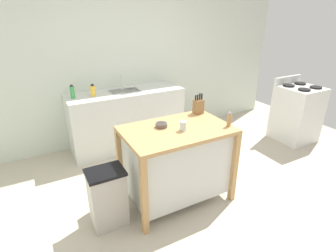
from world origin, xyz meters
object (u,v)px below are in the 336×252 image
at_px(bowl_ceramic_small, 161,125).
at_px(bottle_dish_soap, 72,92).
at_px(trash_bin, 108,198).
at_px(sink_faucet, 122,82).
at_px(kitchen_island, 177,160).
at_px(knife_block, 198,106).
at_px(drinking_cup, 183,126).
at_px(stove, 296,113).
at_px(pepper_grinder, 229,119).
at_px(bottle_hand_soap, 93,91).

bearing_deg(bowl_ceramic_small, bottle_dish_soap, 114.66).
height_order(trash_bin, sink_faucet, sink_faucet).
xyz_separation_m(kitchen_island, knife_block, (0.45, 0.27, 0.48)).
bearing_deg(bottle_dish_soap, knife_block, -45.50).
distance_m(drinking_cup, stove, 2.60).
bearing_deg(stove, trash_bin, -172.32).
bearing_deg(trash_bin, drinking_cup, -2.05).
bearing_deg(drinking_cup, pepper_grinder, -15.28).
height_order(sink_faucet, bottle_dish_soap, sink_faucet).
xyz_separation_m(knife_block, pepper_grinder, (0.07, -0.48, -0.01)).
distance_m(pepper_grinder, stove, 2.17).
relative_size(drinking_cup, sink_faucet, 0.46).
bearing_deg(trash_bin, kitchen_island, 3.34).
height_order(kitchen_island, trash_bin, kitchen_island).
bearing_deg(bottle_hand_soap, trash_bin, -101.09).
relative_size(knife_block, drinking_cup, 2.45).
height_order(drinking_cup, bottle_dish_soap, bottle_dish_soap).
bearing_deg(knife_block, stove, 3.63).
bearing_deg(drinking_cup, stove, 10.86).
xyz_separation_m(bowl_ceramic_small, trash_bin, (-0.68, -0.15, -0.59)).
relative_size(pepper_grinder, bottle_dish_soap, 0.86).
distance_m(knife_block, drinking_cup, 0.55).
bearing_deg(stove, drinking_cup, -169.14).
bearing_deg(bowl_ceramic_small, knife_block, 15.81).
xyz_separation_m(kitchen_island, sink_faucet, (-0.02, 1.66, 0.53)).
bearing_deg(sink_faucet, kitchen_island, -89.15).
xyz_separation_m(kitchen_island, bottle_dish_soap, (-0.78, 1.53, 0.50)).
xyz_separation_m(bowl_ceramic_small, pepper_grinder, (0.65, -0.32, 0.05)).
relative_size(bottle_dish_soap, stove, 0.18).
height_order(pepper_grinder, bottle_dish_soap, bottle_dish_soap).
relative_size(sink_faucet, bottle_hand_soap, 1.29).
distance_m(kitchen_island, knife_block, 0.71).
xyz_separation_m(trash_bin, sink_faucet, (0.79, 1.71, 0.70)).
relative_size(kitchen_island, knife_block, 4.62).
relative_size(kitchen_island, bottle_hand_soap, 6.71).
distance_m(bottle_hand_soap, bottle_dish_soap, 0.28).
bearing_deg(kitchen_island, bowl_ceramic_small, 140.47).
xyz_separation_m(trash_bin, stove, (3.35, 0.45, 0.15)).
relative_size(bowl_ceramic_small, trash_bin, 0.20).
relative_size(knife_block, bottle_dish_soap, 1.31).
bearing_deg(bottle_dish_soap, stove, -18.72).
distance_m(sink_faucet, bottle_hand_soap, 0.51).
height_order(kitchen_island, sink_faucet, sink_faucet).
bearing_deg(pepper_grinder, knife_block, 97.67).
bearing_deg(kitchen_island, trash_bin, -176.66).
xyz_separation_m(bottle_hand_soap, bottle_dish_soap, (-0.27, 0.03, 0.01)).
height_order(trash_bin, stove, stove).
bearing_deg(bowl_ceramic_small, stove, 6.36).
xyz_separation_m(drinking_cup, bottle_dish_soap, (-0.81, 1.61, 0.06)).
bearing_deg(sink_faucet, stove, -26.14).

